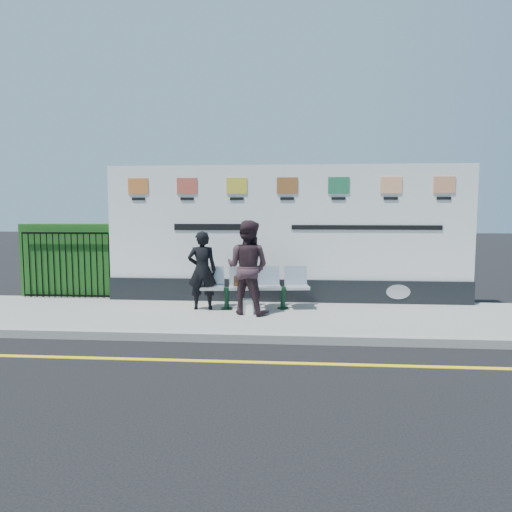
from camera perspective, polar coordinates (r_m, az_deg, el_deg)
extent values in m
plane|color=black|center=(6.57, -1.07, -13.15)|extent=(80.00, 80.00, 0.00)
cube|color=gray|center=(8.95, 0.49, -7.66)|extent=(14.00, 3.00, 0.12)
cube|color=gray|center=(7.50, -0.32, -10.20)|extent=(14.00, 0.18, 0.14)
cube|color=yellow|center=(6.57, -1.07, -13.12)|extent=(14.00, 0.10, 0.01)
cube|color=black|center=(10.19, 3.84, -4.26)|extent=(8.00, 0.30, 0.50)
cube|color=silver|center=(10.05, 3.90, 4.20)|extent=(8.00, 0.14, 2.50)
cube|color=#1B4D17|center=(11.76, -21.68, -0.38)|extent=(2.35, 0.70, 1.70)
imported|color=black|center=(9.33, -6.75, -1.78)|extent=(0.64, 0.47, 1.60)
imported|color=#322127|center=(8.85, -1.07, -1.42)|extent=(1.06, 0.94, 1.82)
cube|color=black|center=(9.32, -1.93, -3.16)|extent=(0.28, 0.19, 0.21)
cube|color=white|center=(8.93, -1.23, -6.34)|extent=(0.29, 0.17, 0.29)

